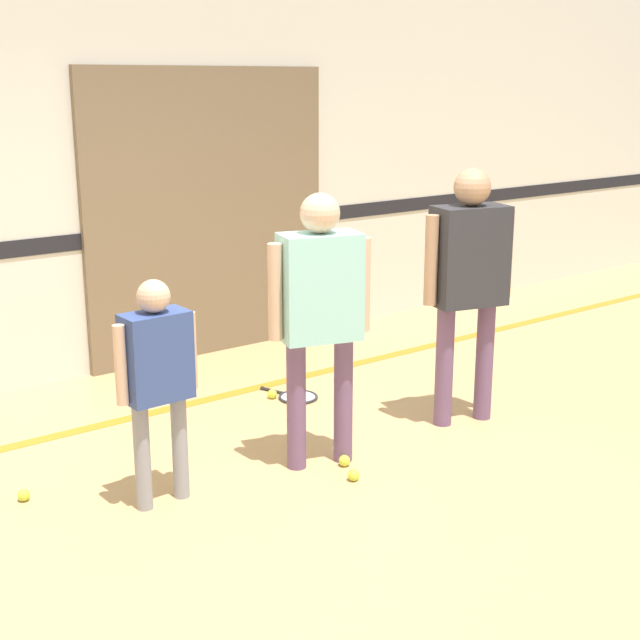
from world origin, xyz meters
The scene contains 12 objects.
ground_plane centered at (0.00, 0.00, 0.00)m, with size 16.00×16.00×0.00m, color tan.
wall_back centered at (0.00, 2.47, 1.60)m, with size 16.00×0.07×3.20m.
wall_panel centered at (0.89, 2.41, 1.13)m, with size 2.13×0.05×2.26m.
floor_stripe centered at (0.00, 1.44, 0.00)m, with size 14.40×0.10×0.01m.
person_instructor centered at (0.24, 0.12, 0.98)m, with size 0.58×0.36×1.58m.
person_student_left centered at (-0.71, 0.22, 0.75)m, with size 0.46×0.19×1.21m.
person_student_right centered at (1.39, 0.09, 1.02)m, with size 0.61×0.36×1.64m.
racket_spare_on_floor centered at (0.77, 1.10, 0.01)m, with size 0.35×0.50×0.03m.
tennis_ball_near_instructor centered at (0.25, -0.18, 0.03)m, with size 0.07×0.07×0.07m, color #CCE038.
tennis_ball_by_spare_racket centered at (0.63, 1.19, 0.03)m, with size 0.07×0.07×0.07m, color #CCE038.
tennis_ball_stray_left centered at (0.33, 0.00, 0.03)m, with size 0.07×0.07×0.07m, color #CCE038.
tennis_ball_stray_right centered at (-1.30, 0.68, 0.03)m, with size 0.07×0.07×0.07m, color #CCE038.
Camera 1 is at (-2.65, -3.71, 2.17)m, focal length 50.00 mm.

